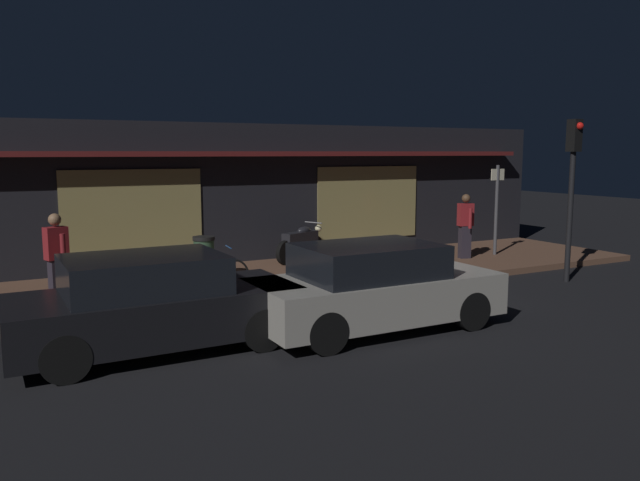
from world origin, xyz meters
The scene contains 12 objects.
ground_plane centered at (0.00, 0.00, 0.00)m, with size 60.00×60.00×0.00m, color black.
sidewalk_slab centered at (0.00, 3.00, 0.07)m, with size 18.00×4.00×0.15m, color brown.
storefront_building centered at (0.00, 6.39, 1.80)m, with size 18.00×3.30×3.60m.
motorcycle centered at (0.76, 4.27, 0.65)m, with size 1.61×0.85×0.97m.
bicycle_parked centered at (-2.48, 1.86, 0.51)m, with size 1.65×0.42×0.91m.
person_photographer centered at (-5.15, 2.17, 1.03)m, with size 0.43×0.61×1.67m.
person_bystander centered at (4.75, 2.75, 1.03)m, with size 0.42×0.61×1.67m.
sign_post centered at (5.87, 2.82, 1.51)m, with size 0.44×0.09×2.40m.
trash_bin centered at (-2.07, 3.33, 0.62)m, with size 0.48×0.48×0.93m.
traffic_light_pole centered at (5.23, -0.14, 2.48)m, with size 0.24×0.33×3.60m.
parked_car_near centered at (-4.16, -0.75, 0.70)m, with size 4.12×1.81×1.42m.
parked_car_far centered at (-0.71, -1.32, 0.70)m, with size 4.10×1.78×1.42m.
Camera 1 is at (-6.24, -9.79, 2.89)m, focal length 35.44 mm.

